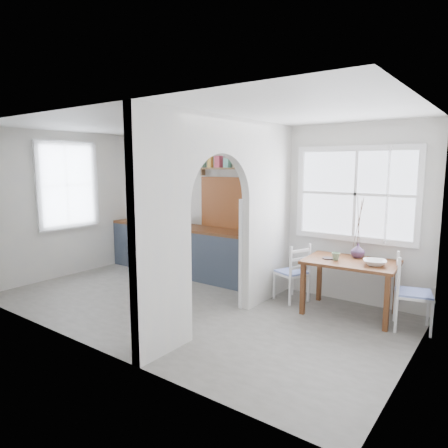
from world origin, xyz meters
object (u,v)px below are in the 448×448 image
Objects in this scene: chair_left at (292,272)px; kettle at (260,228)px; chair_right at (414,293)px; dining_table at (350,288)px; vase at (358,251)px.

kettle is (-0.68, 0.20, 0.57)m from chair_left.
chair_right is 4.34× the size of kettle.
chair_right is 2.45m from kettle.
vase is (0.01, 0.24, 0.47)m from dining_table.
vase is at bearing -18.77° from kettle.
kettle is at bearing -83.82° from chair_left.
chair_left is at bearing 172.90° from dining_table.
kettle is 1.09× the size of vase.
vase is at bearing 123.91° from chair_left.
kettle reaches higher than chair_left.
chair_left is 0.94× the size of chair_right.
vase reaches higher than dining_table.
chair_left is at bearing -34.48° from kettle.
chair_left reaches higher than dining_table.
dining_table is 5.54× the size of kettle.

